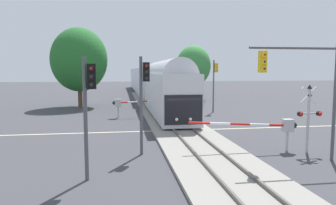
{
  "coord_description": "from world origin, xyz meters",
  "views": [
    {
      "loc": [
        -4.46,
        -22.73,
        4.45
      ],
      "look_at": [
        -0.78,
        1.13,
        2.0
      ],
      "focal_mm": 33.35,
      "sensor_mm": 36.0,
      "label": 1
    }
  ],
  "objects_px": {
    "traffic_signal_median": "(144,89)",
    "traffic_signal_near_right": "(312,73)",
    "commuter_train": "(147,81)",
    "crossing_gate_far": "(123,103)",
    "crossing_gate_near": "(275,126)",
    "traffic_signal_near_left": "(89,98)",
    "oak_behind_train": "(79,60)",
    "elm_centre_background": "(193,66)",
    "traffic_signal_far_side": "(215,78)",
    "crossing_signal_mast": "(309,112)"
  },
  "relations": [
    {
      "from": "traffic_signal_median",
      "to": "traffic_signal_near_right",
      "type": "distance_m",
      "value": 8.35
    },
    {
      "from": "commuter_train",
      "to": "crossing_gate_far",
      "type": "xyz_separation_m",
      "value": [
        -4.17,
        -22.45,
        -1.32
      ]
    },
    {
      "from": "crossing_gate_near",
      "to": "traffic_signal_near_left",
      "type": "relative_size",
      "value": 1.23
    },
    {
      "from": "oak_behind_train",
      "to": "elm_centre_background",
      "type": "distance_m",
      "value": 17.85
    },
    {
      "from": "crossing_gate_far",
      "to": "traffic_signal_far_side",
      "type": "relative_size",
      "value": 0.93
    },
    {
      "from": "crossing_gate_far",
      "to": "traffic_signal_far_side",
      "type": "height_order",
      "value": "traffic_signal_far_side"
    },
    {
      "from": "traffic_signal_far_side",
      "to": "traffic_signal_median",
      "type": "xyz_separation_m",
      "value": [
        -8.79,
        -15.89,
        -0.26
      ]
    },
    {
      "from": "crossing_gate_near",
      "to": "traffic_signal_near_right",
      "type": "height_order",
      "value": "traffic_signal_near_right"
    },
    {
      "from": "commuter_train",
      "to": "crossing_gate_far",
      "type": "height_order",
      "value": "commuter_train"
    },
    {
      "from": "commuter_train",
      "to": "elm_centre_background",
      "type": "height_order",
      "value": "elm_centre_background"
    },
    {
      "from": "crossing_gate_near",
      "to": "traffic_signal_near_right",
      "type": "distance_m",
      "value": 3.65
    },
    {
      "from": "traffic_signal_near_right",
      "to": "crossing_signal_mast",
      "type": "bearing_deg",
      "value": 59.21
    },
    {
      "from": "oak_behind_train",
      "to": "elm_centre_background",
      "type": "bearing_deg",
      "value": 25.62
    },
    {
      "from": "crossing_gate_far",
      "to": "traffic_signal_near_left",
      "type": "bearing_deg",
      "value": -95.17
    },
    {
      "from": "traffic_signal_near_left",
      "to": "traffic_signal_far_side",
      "type": "relative_size",
      "value": 0.9
    },
    {
      "from": "crossing_gate_far",
      "to": "traffic_signal_near_left",
      "type": "distance_m",
      "value": 17.15
    },
    {
      "from": "traffic_signal_near_left",
      "to": "crossing_signal_mast",
      "type": "bearing_deg",
      "value": 12.79
    },
    {
      "from": "traffic_signal_far_side",
      "to": "traffic_signal_near_right",
      "type": "xyz_separation_m",
      "value": [
        -0.88,
        -18.41,
        0.62
      ]
    },
    {
      "from": "crossing_signal_mast",
      "to": "traffic_signal_median",
      "type": "bearing_deg",
      "value": 173.2
    },
    {
      "from": "commuter_train",
      "to": "oak_behind_train",
      "type": "bearing_deg",
      "value": -126.31
    },
    {
      "from": "traffic_signal_near_left",
      "to": "elm_centre_background",
      "type": "height_order",
      "value": "elm_centre_background"
    },
    {
      "from": "traffic_signal_median",
      "to": "oak_behind_train",
      "type": "bearing_deg",
      "value": 104.76
    },
    {
      "from": "crossing_signal_mast",
      "to": "crossing_gate_far",
      "type": "xyz_separation_m",
      "value": [
        -9.72,
        14.41,
        -0.87
      ]
    },
    {
      "from": "traffic_signal_far_side",
      "to": "oak_behind_train",
      "type": "relative_size",
      "value": 0.58
    },
    {
      "from": "traffic_signal_far_side",
      "to": "traffic_signal_near_right",
      "type": "distance_m",
      "value": 18.44
    },
    {
      "from": "traffic_signal_near_left",
      "to": "elm_centre_background",
      "type": "bearing_deg",
      "value": 70.1
    },
    {
      "from": "crossing_signal_mast",
      "to": "traffic_signal_near_right",
      "type": "xyz_separation_m",
      "value": [
        -0.88,
        -1.47,
        2.09
      ]
    },
    {
      "from": "commuter_train",
      "to": "traffic_signal_median",
      "type": "xyz_separation_m",
      "value": [
        -3.24,
        -35.81,
        0.76
      ]
    },
    {
      "from": "crossing_gate_far",
      "to": "oak_behind_train",
      "type": "xyz_separation_m",
      "value": [
        -5.16,
        9.76,
        4.39
      ]
    },
    {
      "from": "traffic_signal_far_side",
      "to": "traffic_signal_near_right",
      "type": "bearing_deg",
      "value": -92.74
    },
    {
      "from": "traffic_signal_far_side",
      "to": "traffic_signal_median",
      "type": "distance_m",
      "value": 18.16
    },
    {
      "from": "commuter_train",
      "to": "traffic_signal_far_side",
      "type": "bearing_deg",
      "value": -74.42
    },
    {
      "from": "commuter_train",
      "to": "oak_behind_train",
      "type": "xyz_separation_m",
      "value": [
        -9.33,
        -12.69,
        3.08
      ]
    },
    {
      "from": "traffic_signal_median",
      "to": "traffic_signal_near_left",
      "type": "bearing_deg",
      "value": -124.41
    },
    {
      "from": "commuter_train",
      "to": "elm_centre_background",
      "type": "relative_size",
      "value": 7.78
    },
    {
      "from": "commuter_train",
      "to": "traffic_signal_near_right",
      "type": "xyz_separation_m",
      "value": [
        4.67,
        -38.33,
        1.64
      ]
    },
    {
      "from": "traffic_signal_far_side",
      "to": "elm_centre_background",
      "type": "height_order",
      "value": "elm_centre_background"
    },
    {
      "from": "crossing_gate_near",
      "to": "oak_behind_train",
      "type": "bearing_deg",
      "value": 119.37
    },
    {
      "from": "traffic_signal_near_left",
      "to": "oak_behind_train",
      "type": "bearing_deg",
      "value": 97.72
    },
    {
      "from": "traffic_signal_near_right",
      "to": "elm_centre_background",
      "type": "bearing_deg",
      "value": 86.42
    },
    {
      "from": "traffic_signal_near_left",
      "to": "traffic_signal_median",
      "type": "relative_size",
      "value": 0.97
    },
    {
      "from": "crossing_gate_far",
      "to": "commuter_train",
      "type": "bearing_deg",
      "value": 79.47
    },
    {
      "from": "traffic_signal_near_left",
      "to": "oak_behind_train",
      "type": "relative_size",
      "value": 0.52
    },
    {
      "from": "traffic_signal_median",
      "to": "oak_behind_train",
      "type": "distance_m",
      "value": 24.02
    },
    {
      "from": "crossing_signal_mast",
      "to": "crossing_gate_near",
      "type": "bearing_deg",
      "value": 160.72
    },
    {
      "from": "crossing_signal_mast",
      "to": "traffic_signal_near_left",
      "type": "bearing_deg",
      "value": -167.21
    },
    {
      "from": "crossing_gate_near",
      "to": "elm_centre_background",
      "type": "xyz_separation_m",
      "value": [
        2.81,
        31.32,
        3.8
      ]
    },
    {
      "from": "commuter_train",
      "to": "crossing_gate_far",
      "type": "distance_m",
      "value": 22.87
    },
    {
      "from": "crossing_signal_mast",
      "to": "traffic_signal_near_left",
      "type": "xyz_separation_m",
      "value": [
        -11.26,
        -2.56,
        1.1
      ]
    },
    {
      "from": "traffic_signal_median",
      "to": "elm_centre_background",
      "type": "height_order",
      "value": "elm_centre_background"
    }
  ]
}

